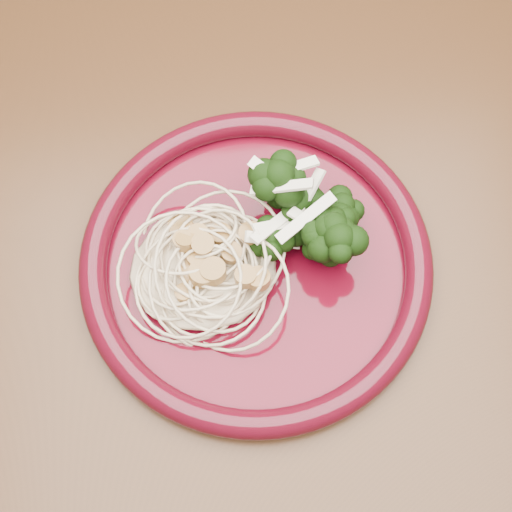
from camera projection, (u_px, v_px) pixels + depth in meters
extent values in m
plane|color=brown|center=(296.00, 444.00, 1.22)|extent=(3.50, 3.50, 0.00)
cube|color=#472814|center=(343.00, 290.00, 0.56)|extent=(1.20, 0.80, 0.04)
cylinder|color=#490512|center=(256.00, 265.00, 0.54)|extent=(0.27, 0.27, 0.01)
torus|color=#490814|center=(256.00, 261.00, 0.53)|extent=(0.28, 0.28, 0.02)
ellipsoid|color=beige|center=(202.00, 266.00, 0.52)|extent=(0.12, 0.10, 0.02)
ellipsoid|color=black|center=(322.00, 241.00, 0.52)|extent=(0.09, 0.13, 0.04)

